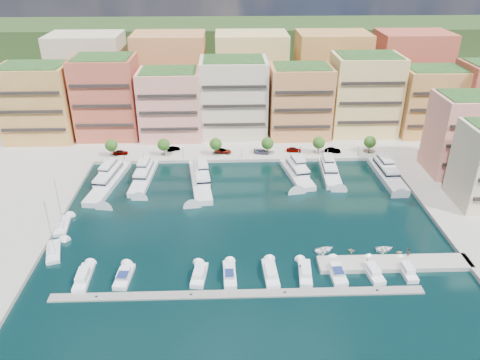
{
  "coord_description": "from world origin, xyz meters",
  "views": [
    {
      "loc": [
        -4.96,
        -99.83,
        60.73
      ],
      "look_at": [
        -1.41,
        6.56,
        6.0
      ],
      "focal_mm": 35.0,
      "sensor_mm": 36.0,
      "label": 1
    }
  ],
  "objects": [
    {
      "name": "person_0",
      "position": [
        23.79,
        -22.92,
        1.79
      ],
      "size": [
        0.55,
        0.67,
        1.57
      ],
      "primitive_type": "imported",
      "rotation": [
        0.0,
        0.0,
        1.92
      ],
      "color": "#232F47",
      "rests_on": "finger_pier"
    },
    {
      "name": "car_2",
      "position": [
        -5.82,
        35.08,
        1.73
      ],
      "size": [
        5.65,
        3.58,
        1.45
      ],
      "primitive_type": "imported",
      "rotation": [
        0.0,
        0.0,
        1.33
      ],
      "color": "gray",
      "rests_on": "north_quay"
    },
    {
      "name": "tree_0",
      "position": [
        -40.0,
        33.5,
        4.74
      ],
      "size": [
        3.8,
        3.8,
        5.65
      ],
      "color": "#473323",
      "rests_on": "north_quay"
    },
    {
      "name": "tree_3",
      "position": [
        8.0,
        33.5,
        4.74
      ],
      "size": [
        3.8,
        3.8,
        5.65
      ],
      "color": "#473323",
      "rests_on": "north_quay"
    },
    {
      "name": "north_quay",
      "position": [
        0.0,
        62.0,
        0.0
      ],
      "size": [
        220.0,
        64.0,
        2.0
      ],
      "primitive_type": "cube",
      "color": "#9E998E",
      "rests_on": "ground"
    },
    {
      "name": "backblock_4",
      "position": [
        65.0,
        74.0,
        16.0
      ],
      "size": [
        26.0,
        18.0,
        30.0
      ],
      "primitive_type": "cube",
      "color": "#AF4E3A",
      "rests_on": "north_quay"
    },
    {
      "name": "car_1",
      "position": [
        -21.53,
        37.45,
        1.68
      ],
      "size": [
        4.36,
        2.71,
        1.36
      ],
      "primitive_type": "imported",
      "rotation": [
        0.0,
        0.0,
        1.91
      ],
      "color": "gray",
      "rests_on": "north_quay"
    },
    {
      "name": "sailboat_1",
      "position": [
        -43.96,
        -4.97,
        0.31
      ],
      "size": [
        3.83,
        8.75,
        13.2
      ],
      "color": "silver",
      "rests_on": "ground"
    },
    {
      "name": "cruiser_3",
      "position": [
        -10.66,
        -24.58,
        0.55
      ],
      "size": [
        3.46,
        7.6,
        2.55
      ],
      "color": "white",
      "rests_on": "ground"
    },
    {
      "name": "yacht_5",
      "position": [
        25.09,
        20.83,
        1.21
      ],
      "size": [
        5.49,
        18.07,
        7.3
      ],
      "color": "silver",
      "rests_on": "ground"
    },
    {
      "name": "tender_1",
      "position": [
        22.18,
        -16.96,
        0.43
      ],
      "size": [
        2.0,
        1.86,
        0.86
      ],
      "primitive_type": "imported",
      "rotation": [
        0.0,
        0.0,
        1.24
      ],
      "color": "beige",
      "rests_on": "ground"
    },
    {
      "name": "apartment_1",
      "position": [
        -44.0,
        51.99,
        14.31
      ],
      "size": [
        20.0,
        16.5,
        26.8
      ],
      "color": "#AF4E3A",
      "rests_on": "north_quay"
    },
    {
      "name": "tree_4",
      "position": [
        24.0,
        33.5,
        4.74
      ],
      "size": [
        3.8,
        3.8,
        5.65
      ],
      "color": "#473323",
      "rests_on": "north_quay"
    },
    {
      "name": "cruiser_4",
      "position": [
        -4.54,
        -24.61,
        0.57
      ],
      "size": [
        2.74,
        8.33,
        2.66
      ],
      "color": "white",
      "rests_on": "ground"
    },
    {
      "name": "car_3",
      "position": [
        6.37,
        34.21,
        1.73
      ],
      "size": [
        5.37,
        3.05,
        1.47
      ],
      "primitive_type": "imported",
      "rotation": [
        0.0,
        0.0,
        1.36
      ],
      "color": "gray",
      "rests_on": "north_quay"
    },
    {
      "name": "south_pontoon",
      "position": [
        -3.0,
        -30.0,
        0.0
      ],
      "size": [
        72.0,
        2.2,
        0.35
      ],
      "primitive_type": "cube",
      "color": "gray",
      "rests_on": "ground"
    },
    {
      "name": "finger_pier",
      "position": [
        30.0,
        -22.0,
        0.0
      ],
      "size": [
        32.0,
        5.0,
        2.0
      ],
      "primitive_type": "cube",
      "color": "#9E998E",
      "rests_on": "ground"
    },
    {
      "name": "cruiser_9",
      "position": [
        31.71,
        -24.58,
        0.55
      ],
      "size": [
        2.56,
        7.24,
        2.55
      ],
      "color": "white",
      "rests_on": "ground"
    },
    {
      "name": "lamppost_0",
      "position": [
        -36.0,
        31.2,
        3.83
      ],
      "size": [
        0.3,
        0.3,
        4.2
      ],
      "color": "black",
      "rests_on": "north_quay"
    },
    {
      "name": "tender_0",
      "position": [
        16.28,
        -16.69,
        0.45
      ],
      "size": [
        5.17,
        4.44,
        0.9
      ],
      "primitive_type": "imported",
      "rotation": [
        0.0,
        0.0,
        1.93
      ],
      "color": "white",
      "rests_on": "ground"
    },
    {
      "name": "backblock_1",
      "position": [
        -25.0,
        74.0,
        16.0
      ],
      "size": [
        26.0,
        18.0,
        30.0
      ],
      "primitive_type": "cube",
      "color": "#D98951",
      "rests_on": "north_quay"
    },
    {
      "name": "cruiser_5",
      "position": [
        3.76,
        -24.6,
        0.55
      ],
      "size": [
        3.1,
        8.89,
        2.55
      ],
      "color": "white",
      "rests_on": "ground"
    },
    {
      "name": "backblock_0",
      "position": [
        -55.0,
        74.0,
        16.0
      ],
      "size": [
        26.0,
        18.0,
        30.0
      ],
      "primitive_type": "cube",
      "color": "beige",
      "rests_on": "north_quay"
    },
    {
      "name": "hillside",
      "position": [
        0.0,
        110.0,
        0.0
      ],
      "size": [
        240.0,
        40.0,
        58.0
      ],
      "primitive_type": "cube",
      "color": "#1F3214",
      "rests_on": "ground"
    },
    {
      "name": "tender_2",
      "position": [
        29.59,
        -16.72,
        0.41
      ],
      "size": [
        4.44,
        3.56,
        0.82
      ],
      "primitive_type": "imported",
      "rotation": [
        0.0,
        0.0,
        1.77
      ],
      "color": "white",
      "rests_on": "ground"
    },
    {
      "name": "apartment_0",
      "position": [
        -66.0,
        49.99,
        13.31
      ],
      "size": [
        22.0,
        16.5,
        24.8
      ],
      "color": "#D89B4F",
      "rests_on": "north_quay"
    },
    {
      "name": "apartment_3",
      "position": [
        -2.0,
        51.99,
        13.81
      ],
      "size": [
        22.0,
        16.5,
        25.8
      ],
      "color": "beige",
      "rests_on": "north_quay"
    },
    {
      "name": "tree_5",
      "position": [
        40.0,
        33.5,
        4.74
      ],
      "size": [
        3.8,
        3.8,
        5.65
      ],
      "color": "#473323",
      "rests_on": "north_quay"
    },
    {
      "name": "yacht_1",
      "position": [
        -28.29,
        19.48,
        1.09
      ],
      "size": [
        5.84,
        20.92,
        7.3
      ],
      "color": "silver",
      "rests_on": "ground"
    },
    {
      "name": "apartment_6",
      "position": [
        64.0,
        49.99,
        12.31
      ],
      "size": [
        20.0,
        15.5,
        22.8
      ],
      "color": "#D89B4F",
      "rests_on": "north_quay"
    },
    {
      "name": "cruiser_8",
      "position": [
        24.54,
        -24.59,
        0.55
      ],
      "size": [
        3.59,
        8.28,
        2.55
      ],
      "color": "white",
      "rests_on": "ground"
    },
    {
      "name": "lamppost_1",
      "position": [
        -18.0,
        31.2,
        3.83
      ],
      "size": [
        0.3,
        0.3,
        4.2
      ],
      "color": "black",
      "rests_on": "north_quay"
    },
    {
      "name": "lamppost_3",
      "position": [
        18.0,
        31.2,
        3.83
      ],
      "size": [
        0.3,
        0.3,
        4.2
      ],
      "color": "black",
      "rests_on": "north_quay"
    },
    {
      "name": "tree_1",
      "position": [
        -24.0,
        33.5,
        4.74
      ],
      "size": [
        3.8,
        3.8,
        5.65
      ],
      "color": "#473323",
      "rests_on": "north_quay"
    },
    {
      "name": "person_1",
      "position": [
        33.41,
        -20.0,
        1.95
      ],
      "size": [
        1.09,
        0.95,
        1.9
      ],
      "primitive_type": "imported",
      "rotation": [
        0.0,
        0.0,
        3.42
      ],
      "color": "#513330",
      "rests_on": "finger_pier"
    },
    {
      "name": "yacht_4",
      "position": [
        15.41,
        20.3,
        1.09
      ],
      "size": [
        8.17,
        19.46,
        7.3
      ],
      "color": "silver",
      "rests_on": "ground"
    },
    {
      "name": "cruiser_1",
      "position": [
        -25.74,
        -24.6,
        0.57
      ],
      "size": [
        3.37,
        7.66,
        2.66
      ],
      "color": "white",
      "rests_on": "ground"
    },
    {
      "name": "car_4",
      "position": [
        16.57,
        35.25,
        1.79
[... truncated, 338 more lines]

